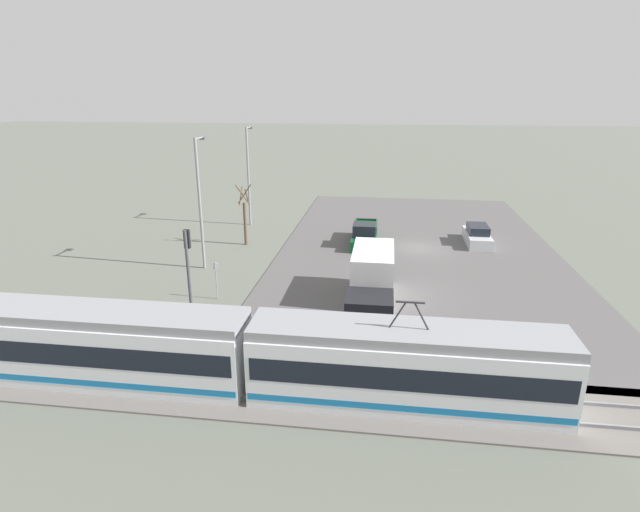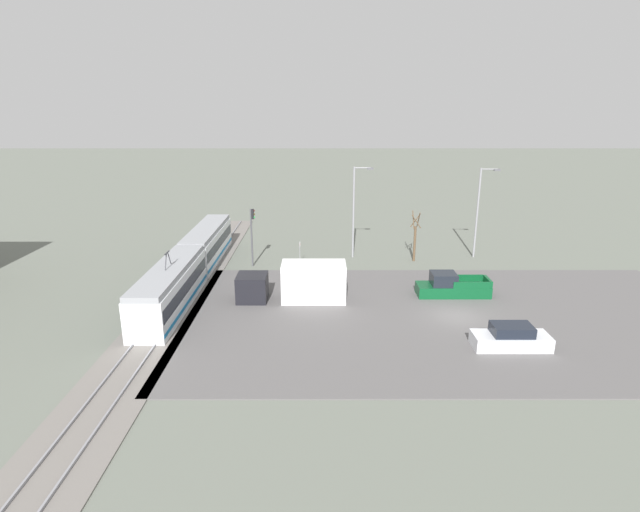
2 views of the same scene
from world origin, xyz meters
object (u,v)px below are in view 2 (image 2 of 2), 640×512
street_tree (415,239)px  street_lamp_near_crossing (355,207)px  pickup_truck (451,287)px  box_truck (299,283)px  no_parking_sign (300,251)px  sedan_car_0 (511,338)px  street_lamp_mid_block (480,207)px  light_rail_tram (191,263)px  traffic_light_pole (252,230)px

street_tree → street_lamp_near_crossing: (1.37, 5.84, 2.95)m
pickup_truck → street_lamp_near_crossing: size_ratio=0.63×
box_truck → no_parking_sign: size_ratio=3.62×
sedan_car_0 → street_lamp_mid_block: size_ratio=0.53×
light_rail_tram → sedan_car_0: bearing=-119.0°
street_lamp_mid_block → no_parking_sign: size_ratio=3.86×
box_truck → light_rail_tram: bearing=63.8°
sedan_car_0 → street_tree: size_ratio=0.95×
box_truck → street_lamp_mid_block: street_lamp_mid_block is taller
light_rail_tram → box_truck: size_ratio=2.98×
street_lamp_mid_block → no_parking_sign: 18.47m
sedan_car_0 → street_lamp_mid_block: 21.17m
light_rail_tram → street_lamp_near_crossing: 16.93m
pickup_truck → sedan_car_0: size_ratio=1.21×
sedan_car_0 → traffic_light_pole: (17.33, 18.48, 2.87)m
street_tree → sedan_car_0: bearing=-172.0°
light_rail_tram → sedan_car_0: light_rail_tram is taller
street_lamp_near_crossing → no_parking_sign: size_ratio=3.91×
no_parking_sign → street_tree: bearing=-83.0°
street_lamp_near_crossing → street_tree: bearing=-103.2°
street_lamp_near_crossing → street_lamp_mid_block: (-0.01, -12.39, -0.06)m
light_rail_tram → sedan_car_0: size_ratio=5.31×
pickup_truck → street_lamp_mid_block: street_lamp_mid_block is taller
pickup_truck → sedan_car_0: pickup_truck is taller
sedan_car_0 → traffic_light_pole: bearing=-133.2°
pickup_truck → no_parking_sign: no_parking_sign is taller
street_tree → street_lamp_mid_block: size_ratio=0.55×
sedan_car_0 → no_parking_sign: bearing=-141.5°
traffic_light_pole → street_tree: bearing=-84.1°
street_lamp_near_crossing → no_parking_sign: 7.22m
pickup_truck → street_lamp_mid_block: (11.10, -5.31, 4.37)m
street_tree → no_parking_sign: (-1.39, 11.32, -0.86)m
pickup_truck → street_lamp_mid_block: 13.06m
pickup_truck → street_tree: street_tree is taller
box_truck → traffic_light_pole: size_ratio=1.52×
pickup_truck → sedan_car_0: (-9.23, -1.42, -0.08)m
traffic_light_pole → street_lamp_mid_block: bearing=-82.4°
light_rail_tram → pickup_truck: 22.22m
light_rail_tram → box_truck: bearing=-116.2°
traffic_light_pole → street_lamp_near_crossing: 10.55m
street_lamp_near_crossing → street_lamp_mid_block: street_lamp_near_crossing is taller
street_tree → no_parking_sign: bearing=97.0°
street_lamp_mid_block → street_tree: bearing=101.7°
street_lamp_near_crossing → no_parking_sign: street_lamp_near_crossing is taller
box_truck → street_lamp_near_crossing: 13.73m
street_tree → street_lamp_mid_block: bearing=-78.3°
light_rail_tram → traffic_light_pole: bearing=-47.7°
light_rail_tram → sedan_car_0: 26.68m
street_lamp_near_crossing → street_lamp_mid_block: 12.40m
box_truck → no_parking_sign: box_truck is taller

